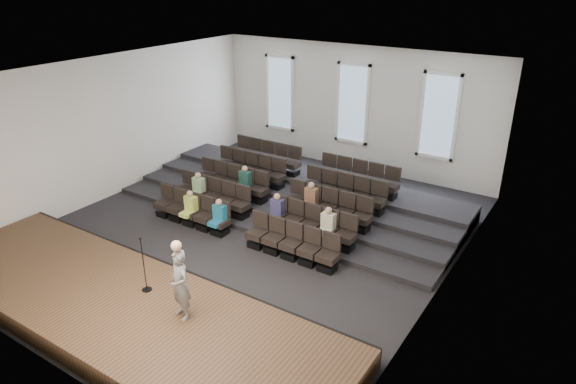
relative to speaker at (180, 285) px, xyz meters
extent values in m
plane|color=black|center=(-1.71, 4.75, -1.33)|extent=(14.00, 14.00, 0.00)
cube|color=white|center=(-1.71, 4.75, 3.68)|extent=(12.00, 14.00, 0.02)
cube|color=silver|center=(-1.71, 11.77, 1.17)|extent=(12.00, 0.04, 5.00)
cube|color=silver|center=(-1.71, -2.27, 1.17)|extent=(12.00, 0.04, 5.00)
cube|color=silver|center=(-7.73, 4.75, 1.17)|extent=(0.04, 14.00, 5.00)
cube|color=silver|center=(4.31, 4.75, 1.17)|extent=(0.04, 14.00, 5.00)
cube|color=#4E3321|center=(-1.71, -0.35, -1.08)|extent=(11.80, 3.60, 0.50)
cube|color=black|center=(-1.71, 1.42, -1.08)|extent=(11.80, 0.06, 0.52)
cube|color=black|center=(-1.71, 7.07, -1.26)|extent=(11.80, 4.80, 0.15)
cube|color=black|center=(-1.71, 7.60, -1.18)|extent=(11.80, 3.75, 0.30)
cube|color=black|center=(-1.71, 8.12, -1.11)|extent=(11.80, 2.70, 0.45)
cube|color=black|center=(-1.71, 8.65, -1.03)|extent=(11.80, 1.65, 0.60)
cube|color=black|center=(-4.84, 4.15, -1.23)|extent=(0.47, 0.43, 0.20)
cube|color=black|center=(-4.84, 4.15, -0.92)|extent=(0.55, 0.50, 0.19)
cube|color=black|center=(-4.84, 4.36, -0.51)|extent=(0.55, 0.08, 0.50)
cube|color=black|center=(-4.24, 4.15, -1.23)|extent=(0.47, 0.43, 0.20)
cube|color=black|center=(-4.24, 4.15, -0.92)|extent=(0.55, 0.50, 0.19)
cube|color=black|center=(-4.24, 4.36, -0.51)|extent=(0.55, 0.08, 0.50)
cube|color=black|center=(-3.64, 4.15, -1.23)|extent=(0.47, 0.43, 0.20)
cube|color=black|center=(-3.64, 4.15, -0.92)|extent=(0.55, 0.50, 0.19)
cube|color=black|center=(-3.64, 4.36, -0.51)|extent=(0.55, 0.08, 0.50)
cube|color=black|center=(-3.04, 4.15, -1.23)|extent=(0.47, 0.43, 0.20)
cube|color=black|center=(-3.04, 4.15, -0.92)|extent=(0.55, 0.50, 0.19)
cube|color=black|center=(-3.04, 4.36, -0.51)|extent=(0.55, 0.08, 0.50)
cube|color=black|center=(-2.44, 4.15, -1.23)|extent=(0.47, 0.43, 0.20)
cube|color=black|center=(-2.44, 4.15, -0.92)|extent=(0.55, 0.50, 0.19)
cube|color=black|center=(-2.44, 4.36, -0.51)|extent=(0.55, 0.08, 0.50)
cube|color=black|center=(-0.99, 4.15, -1.23)|extent=(0.47, 0.43, 0.20)
cube|color=black|center=(-0.99, 4.15, -0.92)|extent=(0.55, 0.50, 0.19)
cube|color=black|center=(-0.99, 4.36, -0.51)|extent=(0.55, 0.08, 0.50)
cube|color=black|center=(-0.39, 4.15, -1.23)|extent=(0.47, 0.43, 0.20)
cube|color=black|center=(-0.39, 4.15, -0.92)|extent=(0.55, 0.50, 0.19)
cube|color=black|center=(-0.39, 4.36, -0.51)|extent=(0.55, 0.08, 0.50)
cube|color=black|center=(0.21, 4.15, -1.23)|extent=(0.47, 0.43, 0.20)
cube|color=black|center=(0.21, 4.15, -0.92)|extent=(0.55, 0.50, 0.19)
cube|color=black|center=(0.21, 4.36, -0.51)|extent=(0.55, 0.08, 0.50)
cube|color=black|center=(0.81, 4.15, -1.23)|extent=(0.47, 0.43, 0.20)
cube|color=black|center=(0.81, 4.15, -0.92)|extent=(0.55, 0.50, 0.19)
cube|color=black|center=(0.81, 4.36, -0.51)|extent=(0.55, 0.08, 0.50)
cube|color=black|center=(1.41, 4.15, -1.23)|extent=(0.47, 0.43, 0.20)
cube|color=black|center=(1.41, 4.15, -0.92)|extent=(0.55, 0.50, 0.19)
cube|color=black|center=(1.41, 4.36, -0.51)|extent=(0.55, 0.08, 0.50)
cube|color=black|center=(-4.84, 5.20, -1.08)|extent=(0.47, 0.43, 0.20)
cube|color=black|center=(-4.84, 5.20, -0.77)|extent=(0.55, 0.50, 0.19)
cube|color=black|center=(-4.84, 5.41, -0.36)|extent=(0.55, 0.08, 0.50)
cube|color=black|center=(-4.24, 5.20, -1.08)|extent=(0.47, 0.43, 0.20)
cube|color=black|center=(-4.24, 5.20, -0.77)|extent=(0.55, 0.50, 0.19)
cube|color=black|center=(-4.24, 5.41, -0.36)|extent=(0.55, 0.08, 0.50)
cube|color=black|center=(-3.64, 5.20, -1.08)|extent=(0.47, 0.43, 0.20)
cube|color=black|center=(-3.64, 5.20, -0.77)|extent=(0.55, 0.50, 0.19)
cube|color=black|center=(-3.64, 5.41, -0.36)|extent=(0.55, 0.08, 0.50)
cube|color=black|center=(-3.04, 5.20, -1.08)|extent=(0.47, 0.43, 0.20)
cube|color=black|center=(-3.04, 5.20, -0.77)|extent=(0.55, 0.50, 0.19)
cube|color=black|center=(-3.04, 5.41, -0.36)|extent=(0.55, 0.08, 0.50)
cube|color=black|center=(-2.44, 5.20, -1.08)|extent=(0.47, 0.43, 0.20)
cube|color=black|center=(-2.44, 5.20, -0.77)|extent=(0.55, 0.50, 0.19)
cube|color=black|center=(-2.44, 5.41, -0.36)|extent=(0.55, 0.08, 0.50)
cube|color=black|center=(-0.99, 5.20, -1.08)|extent=(0.47, 0.43, 0.20)
cube|color=black|center=(-0.99, 5.20, -0.77)|extent=(0.55, 0.50, 0.19)
cube|color=black|center=(-0.99, 5.41, -0.36)|extent=(0.55, 0.08, 0.50)
cube|color=black|center=(-0.39, 5.20, -1.08)|extent=(0.47, 0.43, 0.20)
cube|color=black|center=(-0.39, 5.20, -0.77)|extent=(0.55, 0.50, 0.19)
cube|color=black|center=(-0.39, 5.41, -0.36)|extent=(0.55, 0.08, 0.50)
cube|color=black|center=(0.21, 5.20, -1.08)|extent=(0.47, 0.43, 0.20)
cube|color=black|center=(0.21, 5.20, -0.77)|extent=(0.55, 0.50, 0.19)
cube|color=black|center=(0.21, 5.41, -0.36)|extent=(0.55, 0.08, 0.50)
cube|color=black|center=(0.81, 5.20, -1.08)|extent=(0.47, 0.43, 0.20)
cube|color=black|center=(0.81, 5.20, -0.77)|extent=(0.55, 0.50, 0.19)
cube|color=black|center=(0.81, 5.41, -0.36)|extent=(0.55, 0.08, 0.50)
cube|color=black|center=(1.41, 5.20, -1.08)|extent=(0.47, 0.43, 0.20)
cube|color=black|center=(1.41, 5.20, -0.77)|extent=(0.55, 0.50, 0.19)
cube|color=black|center=(1.41, 5.41, -0.36)|extent=(0.55, 0.08, 0.50)
cube|color=black|center=(-4.84, 6.25, -0.93)|extent=(0.47, 0.42, 0.20)
cube|color=black|center=(-4.84, 6.25, -0.62)|extent=(0.55, 0.50, 0.19)
cube|color=black|center=(-4.84, 6.46, -0.21)|extent=(0.55, 0.08, 0.50)
cube|color=black|center=(-4.24, 6.25, -0.93)|extent=(0.47, 0.42, 0.20)
cube|color=black|center=(-4.24, 6.25, -0.62)|extent=(0.55, 0.50, 0.19)
cube|color=black|center=(-4.24, 6.46, -0.21)|extent=(0.55, 0.08, 0.50)
cube|color=black|center=(-3.64, 6.25, -0.93)|extent=(0.47, 0.42, 0.20)
cube|color=black|center=(-3.64, 6.25, -0.62)|extent=(0.55, 0.50, 0.19)
cube|color=black|center=(-3.64, 6.46, -0.21)|extent=(0.55, 0.08, 0.50)
cube|color=black|center=(-3.04, 6.25, -0.93)|extent=(0.47, 0.42, 0.20)
cube|color=black|center=(-3.04, 6.25, -0.62)|extent=(0.55, 0.50, 0.19)
cube|color=black|center=(-3.04, 6.46, -0.21)|extent=(0.55, 0.08, 0.50)
cube|color=black|center=(-2.44, 6.25, -0.93)|extent=(0.47, 0.42, 0.20)
cube|color=black|center=(-2.44, 6.25, -0.62)|extent=(0.55, 0.50, 0.19)
cube|color=black|center=(-2.44, 6.46, -0.21)|extent=(0.55, 0.08, 0.50)
cube|color=black|center=(-0.99, 6.25, -0.93)|extent=(0.47, 0.42, 0.20)
cube|color=black|center=(-0.99, 6.25, -0.62)|extent=(0.55, 0.50, 0.19)
cube|color=black|center=(-0.99, 6.46, -0.21)|extent=(0.55, 0.08, 0.50)
cube|color=black|center=(-0.39, 6.25, -0.93)|extent=(0.47, 0.42, 0.20)
cube|color=black|center=(-0.39, 6.25, -0.62)|extent=(0.55, 0.50, 0.19)
cube|color=black|center=(-0.39, 6.46, -0.21)|extent=(0.55, 0.08, 0.50)
cube|color=black|center=(0.21, 6.25, -0.93)|extent=(0.47, 0.42, 0.20)
cube|color=black|center=(0.21, 6.25, -0.62)|extent=(0.55, 0.50, 0.19)
cube|color=black|center=(0.21, 6.46, -0.21)|extent=(0.55, 0.08, 0.50)
cube|color=black|center=(0.81, 6.25, -0.93)|extent=(0.47, 0.42, 0.20)
cube|color=black|center=(0.81, 6.25, -0.62)|extent=(0.55, 0.50, 0.19)
cube|color=black|center=(0.81, 6.46, -0.21)|extent=(0.55, 0.08, 0.50)
cube|color=black|center=(1.41, 6.25, -0.93)|extent=(0.47, 0.42, 0.20)
cube|color=black|center=(1.41, 6.25, -0.62)|extent=(0.55, 0.50, 0.19)
cube|color=black|center=(1.41, 6.46, -0.21)|extent=(0.55, 0.08, 0.50)
cube|color=black|center=(-4.84, 7.30, -0.78)|extent=(0.47, 0.42, 0.20)
cube|color=black|center=(-4.84, 7.30, -0.47)|extent=(0.55, 0.50, 0.19)
cube|color=black|center=(-4.84, 7.51, -0.06)|extent=(0.55, 0.08, 0.50)
cube|color=black|center=(-4.24, 7.30, -0.78)|extent=(0.47, 0.42, 0.20)
cube|color=black|center=(-4.24, 7.30, -0.47)|extent=(0.55, 0.50, 0.19)
cube|color=black|center=(-4.24, 7.51, -0.06)|extent=(0.55, 0.08, 0.50)
cube|color=black|center=(-3.64, 7.30, -0.78)|extent=(0.47, 0.42, 0.20)
cube|color=black|center=(-3.64, 7.30, -0.47)|extent=(0.55, 0.50, 0.19)
cube|color=black|center=(-3.64, 7.51, -0.06)|extent=(0.55, 0.08, 0.50)
cube|color=black|center=(-3.04, 7.30, -0.78)|extent=(0.47, 0.42, 0.20)
cube|color=black|center=(-3.04, 7.30, -0.47)|extent=(0.55, 0.50, 0.19)
cube|color=black|center=(-3.04, 7.51, -0.06)|extent=(0.55, 0.08, 0.50)
cube|color=black|center=(-2.44, 7.30, -0.78)|extent=(0.47, 0.42, 0.20)
cube|color=black|center=(-2.44, 7.30, -0.47)|extent=(0.55, 0.50, 0.19)
cube|color=black|center=(-2.44, 7.51, -0.06)|extent=(0.55, 0.08, 0.50)
cube|color=black|center=(-0.99, 7.30, -0.78)|extent=(0.47, 0.42, 0.20)
cube|color=black|center=(-0.99, 7.30, -0.47)|extent=(0.55, 0.50, 0.19)
cube|color=black|center=(-0.99, 7.51, -0.06)|extent=(0.55, 0.08, 0.50)
cube|color=black|center=(-0.39, 7.30, -0.78)|extent=(0.47, 0.42, 0.20)
cube|color=black|center=(-0.39, 7.30, -0.47)|extent=(0.55, 0.50, 0.19)
cube|color=black|center=(-0.39, 7.51, -0.06)|extent=(0.55, 0.08, 0.50)
cube|color=black|center=(0.21, 7.30, -0.78)|extent=(0.47, 0.42, 0.20)
cube|color=black|center=(0.21, 7.30, -0.47)|extent=(0.55, 0.50, 0.19)
cube|color=black|center=(0.21, 7.51, -0.06)|extent=(0.55, 0.08, 0.50)
cube|color=black|center=(0.81, 7.30, -0.78)|extent=(0.47, 0.42, 0.20)
cube|color=black|center=(0.81, 7.30, -0.47)|extent=(0.55, 0.50, 0.19)
cube|color=black|center=(0.81, 7.51, -0.06)|extent=(0.55, 0.08, 0.50)
cube|color=black|center=(1.41, 7.30, -0.78)|extent=(0.47, 0.42, 0.20)
cube|color=black|center=(1.41, 7.30, -0.47)|extent=(0.55, 0.50, 0.19)
cube|color=black|center=(1.41, 7.51, -0.06)|extent=(0.55, 0.08, 0.50)
cube|color=black|center=(-4.84, 8.35, -0.63)|extent=(0.47, 0.42, 0.20)
cube|color=black|center=(-4.84, 8.35, -0.32)|extent=(0.55, 0.50, 0.19)
cube|color=black|center=(-4.84, 8.56, 0.09)|extent=(0.55, 0.08, 0.50)
cube|color=black|center=(-4.24, 8.35, -0.63)|extent=(0.47, 0.42, 0.20)
cube|color=black|center=(-4.24, 8.35, -0.32)|extent=(0.55, 0.50, 0.19)
cube|color=black|center=(-4.24, 8.56, 0.09)|extent=(0.55, 0.08, 0.50)
cube|color=black|center=(-3.64, 8.35, -0.63)|extent=(0.47, 0.42, 0.20)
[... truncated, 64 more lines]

